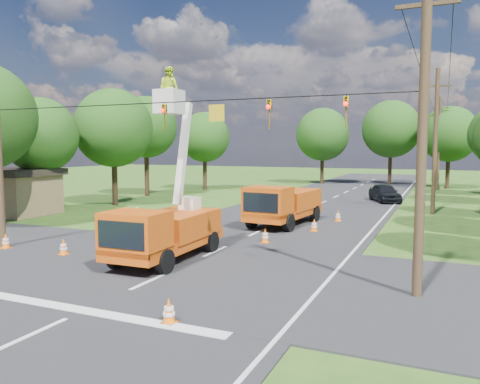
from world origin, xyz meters
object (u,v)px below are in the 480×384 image
at_px(traffic_cone_3, 314,225).
at_px(tree_left_e, 146,127).
at_px(bucket_truck, 165,221).
at_px(traffic_cone_2, 265,236).
at_px(shed, 14,191).
at_px(tree_left_f, 205,137).
at_px(pole_right_far, 439,143).
at_px(tree_far_a, 323,135).
at_px(tree_left_d, 113,128).
at_px(traffic_cone_5, 6,241).
at_px(traffic_cone_1, 169,311).
at_px(tree_far_c, 449,134).
at_px(pole_right_near, 423,131).
at_px(tree_left_c, 40,135).
at_px(traffic_cone_4, 63,247).
at_px(second_truck, 283,204).
at_px(distant_car, 385,193).
at_px(ground_worker, 137,230).
at_px(tree_far_b, 391,129).
at_px(traffic_cone_7, 338,216).

xyz_separation_m(traffic_cone_3, tree_left_e, (-19.50, 12.26, 6.13)).
xyz_separation_m(bucket_truck, traffic_cone_2, (2.49, 4.96, -1.31)).
bearing_deg(shed, tree_left_f, 81.72).
distance_m(pole_right_far, tree_far_a, 13.87).
height_order(shed, tree_left_d, tree_left_d).
bearing_deg(bucket_truck, traffic_cone_5, -173.98).
xyz_separation_m(traffic_cone_1, tree_far_c, (6.82, 47.02, 5.70)).
distance_m(pole_right_near, tree_far_c, 42.02).
height_order(traffic_cone_2, tree_left_c, tree_left_c).
bearing_deg(bucket_truck, traffic_cone_4, -170.06).
height_order(traffic_cone_1, tree_left_c, tree_left_c).
relative_size(second_truck, tree_far_c, 0.73).
bearing_deg(pole_right_far, tree_far_a, 167.47).
bearing_deg(bucket_truck, distant_car, 75.87).
bearing_deg(traffic_cone_4, traffic_cone_5, -178.31).
distance_m(pole_right_near, tree_left_d, 27.90).
bearing_deg(tree_far_a, pole_right_near, -72.57).
xyz_separation_m(ground_worker, tree_left_e, (-13.35, 19.96, 5.60)).
bearing_deg(tree_far_b, tree_far_a, -165.96).
height_order(traffic_cone_4, traffic_cone_5, same).
height_order(ground_worker, traffic_cone_4, ground_worker).
relative_size(tree_left_e, tree_far_b, 0.91).
distance_m(traffic_cone_3, pole_right_far, 31.18).
bearing_deg(distant_car, tree_left_f, 144.14).
relative_size(bucket_truck, traffic_cone_7, 11.07).
relative_size(traffic_cone_4, traffic_cone_5, 1.00).
relative_size(tree_left_c, tree_far_a, 0.85).
bearing_deg(pole_right_far, distant_car, -105.33).
distance_m(distant_car, tree_far_c, 17.74).
bearing_deg(traffic_cone_3, pole_right_near, -59.23).
height_order(ground_worker, tree_left_e, tree_left_e).
bearing_deg(traffic_cone_3, tree_left_f, 130.82).
distance_m(traffic_cone_5, tree_far_c, 46.45).
height_order(traffic_cone_3, tree_left_f, tree_left_f).
bearing_deg(traffic_cone_1, tree_left_c, 143.83).
bearing_deg(tree_left_c, tree_left_d, 75.96).
bearing_deg(traffic_cone_4, traffic_cone_2, 39.67).
bearing_deg(bucket_truck, tree_left_d, 133.14).
xyz_separation_m(pole_right_far, tree_left_e, (-25.30, -18.00, 1.38)).
relative_size(traffic_cone_7, tree_left_d, 0.08).
distance_m(traffic_cone_2, pole_right_far, 35.30).
bearing_deg(tree_far_c, traffic_cone_3, -101.89).
height_order(distant_car, traffic_cone_3, distant_car).
xyz_separation_m(distant_car, tree_far_b, (-1.61, 19.21, 6.03)).
bearing_deg(shed, pole_right_far, 50.37).
xyz_separation_m(traffic_cone_4, tree_left_e, (-11.06, 22.09, 6.13)).
relative_size(traffic_cone_3, traffic_cone_4, 1.00).
distance_m(traffic_cone_7, tree_left_f, 24.80).
bearing_deg(traffic_cone_3, shed, -175.21).
bearing_deg(traffic_cone_5, traffic_cone_1, -22.33).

